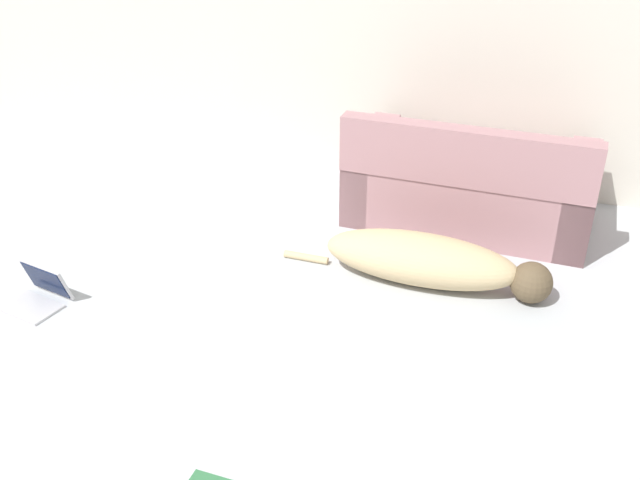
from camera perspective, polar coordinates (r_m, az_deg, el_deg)
wall_back at (r=5.69m, az=2.62°, el=17.17°), size 7.88×0.06×2.45m
couch at (r=5.17m, az=11.83°, el=4.18°), size 1.70×0.91×0.82m
dog at (r=4.44m, az=8.77°, el=-1.68°), size 1.70×0.41×0.31m
laptop_open at (r=4.56m, az=-21.49°, el=-3.83°), size 0.38×0.36×0.23m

